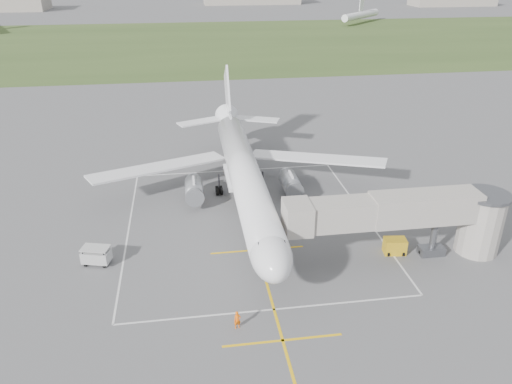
{
  "coord_description": "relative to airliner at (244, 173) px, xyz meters",
  "views": [
    {
      "loc": [
        -6.8,
        -54.96,
        28.61
      ],
      "look_at": [
        0.75,
        -4.0,
        4.0
      ],
      "focal_mm": 35.0,
      "sensor_mm": 36.0,
      "label": 1
    }
  ],
  "objects": [
    {
      "name": "ramp_worker_nose",
      "position": [
        -3.49,
        -22.67,
        -3.57
      ],
      "size": [
        0.67,
        0.5,
        1.65
      ],
      "primitive_type": "imported",
      "rotation": [
        0.0,
        0.0,
        0.19
      ],
      "color": "#FF6408",
      "rests_on": "ground"
    },
    {
      "name": "grass_strip",
      "position": [
        0.0,
        129.25,
        -4.38
      ],
      "size": [
        700.0,
        120.0,
        0.02
      ],
      "primitive_type": "cube",
      "color": "#354A20",
      "rests_on": "ground"
    },
    {
      "name": "apron_markings",
      "position": [
        0.0,
        -6.57,
        -4.38
      ],
      "size": [
        28.2,
        60.0,
        0.01
      ],
      "color": "yellow",
      "rests_on": "ground"
    },
    {
      "name": "ramp_worker_wing",
      "position": [
        -5.31,
        2.21,
        -3.47
      ],
      "size": [
        1.13,
        1.09,
        1.84
      ],
      "primitive_type": "imported",
      "rotation": [
        0.0,
        0.0,
        2.5
      ],
      "color": "#FF4F08",
      "rests_on": "ground"
    },
    {
      "name": "jet_bridge",
      "position": [
        15.72,
        -14.25,
        0.35
      ],
      "size": [
        23.4,
        5.0,
        7.2
      ],
      "color": "#9B938C",
      "rests_on": "ground"
    },
    {
      "name": "distant_aircraft",
      "position": [
        -6.03,
        173.61,
        -0.8
      ],
      "size": [
        183.76,
        30.54,
        8.85
      ],
      "color": "white",
      "rests_on": "ground"
    },
    {
      "name": "airliner",
      "position": [
        0.0,
        0.0,
        0.0
      ],
      "size": [
        38.93,
        46.75,
        13.52
      ],
      "color": "white",
      "rests_on": "ground"
    },
    {
      "name": "baggage_cart",
      "position": [
        -16.57,
        -10.92,
        -3.41
      ],
      "size": [
        3.08,
        2.31,
        1.91
      ],
      "rotation": [
        0.0,
        0.0,
        -0.26
      ],
      "color": "#B8B8B8",
      "rests_on": "ground"
    },
    {
      "name": "gpu_unit",
      "position": [
        14.26,
        -13.43,
        -3.56
      ],
      "size": [
        2.41,
        1.83,
        1.69
      ],
      "rotation": [
        0.0,
        0.0,
        -0.12
      ],
      "color": "gold",
      "rests_on": "ground"
    },
    {
      "name": "ground",
      "position": [
        0.0,
        -0.75,
        -4.39
      ],
      "size": [
        700.0,
        700.0,
        0.0
      ],
      "primitive_type": "plane",
      "color": "#545456",
      "rests_on": "ground"
    }
  ]
}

